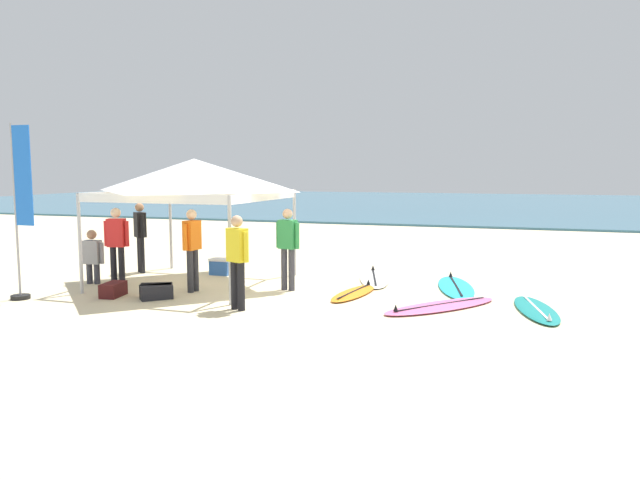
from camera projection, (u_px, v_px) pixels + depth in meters
ground_plane at (301, 296)px, 12.24m from camera, size 80.00×80.00×0.00m
sea at (462, 204)px, 43.91m from camera, size 80.00×36.00×0.10m
canopy_tent at (194, 175)px, 13.30m from camera, size 3.49×3.49×2.75m
surfboard_cyan at (456, 287)px, 13.02m from camera, size 1.23×2.69×0.19m
surfboard_pink at (441, 306)px, 11.21m from camera, size 2.19×2.44×0.19m
surfboard_teal at (536, 310)px, 10.92m from camera, size 1.06×2.37×0.19m
surfboard_white at (374, 278)px, 14.02m from camera, size 1.25×2.48×0.19m
surfboard_orange at (354, 293)px, 12.40m from camera, size 0.77×1.99×0.19m
person_green at (288, 243)px, 12.74m from camera, size 0.54×0.28×1.71m
person_orange at (192, 244)px, 12.58m from camera, size 0.26×0.55×1.71m
person_yellow at (237, 256)px, 10.95m from camera, size 0.52×0.34×1.71m
person_black at (140, 233)px, 14.91m from camera, size 0.44×0.40×1.71m
person_red at (117, 242)px, 13.05m from camera, size 0.54×0.29×1.71m
person_grey at (92, 254)px, 13.50m from camera, size 0.55×0.26×1.20m
banner_flag at (21, 219)px, 11.76m from camera, size 0.60×0.36×3.40m
gear_bag_near_tent at (113, 290)px, 12.20m from camera, size 0.41×0.64×0.28m
gear_bag_by_pole at (156, 291)px, 12.08m from camera, size 0.68×0.56×0.28m
gear_bag_on_sand at (156, 292)px, 11.95m from camera, size 0.66×0.65×0.28m
cooler_box at (221, 266)px, 14.73m from camera, size 0.50×0.36×0.39m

